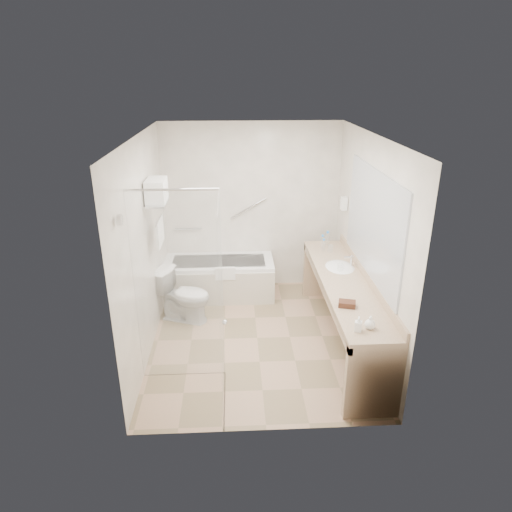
{
  "coord_description": "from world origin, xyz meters",
  "views": [
    {
      "loc": [
        -0.27,
        -4.95,
        3.14
      ],
      "look_at": [
        0.0,
        0.3,
        1.0
      ],
      "focal_mm": 32.0,
      "sensor_mm": 36.0,
      "label": 1
    }
  ],
  "objects_px": {
    "vanity_counter": "(343,296)",
    "toilet": "(184,295)",
    "amenity_basket": "(347,304)",
    "water_bottle_left": "(324,246)",
    "bathtub": "(219,278)"
  },
  "relations": [
    {
      "from": "bathtub",
      "to": "water_bottle_left",
      "type": "distance_m",
      "value": 1.65
    },
    {
      "from": "amenity_basket",
      "to": "water_bottle_left",
      "type": "distance_m",
      "value": 1.57
    },
    {
      "from": "bathtub",
      "to": "vanity_counter",
      "type": "height_order",
      "value": "vanity_counter"
    },
    {
      "from": "amenity_basket",
      "to": "water_bottle_left",
      "type": "height_order",
      "value": "water_bottle_left"
    },
    {
      "from": "vanity_counter",
      "to": "amenity_basket",
      "type": "bearing_deg",
      "value": -101.31
    },
    {
      "from": "vanity_counter",
      "to": "toilet",
      "type": "relative_size",
      "value": 3.73
    },
    {
      "from": "bathtub",
      "to": "amenity_basket",
      "type": "bearing_deg",
      "value": -55.33
    },
    {
      "from": "vanity_counter",
      "to": "toilet",
      "type": "bearing_deg",
      "value": 160.9
    },
    {
      "from": "amenity_basket",
      "to": "water_bottle_left",
      "type": "relative_size",
      "value": 0.96
    },
    {
      "from": "bathtub",
      "to": "toilet",
      "type": "height_order",
      "value": "toilet"
    },
    {
      "from": "bathtub",
      "to": "vanity_counter",
      "type": "distance_m",
      "value": 2.09
    },
    {
      "from": "water_bottle_left",
      "to": "toilet",
      "type": "bearing_deg",
      "value": -172.29
    },
    {
      "from": "bathtub",
      "to": "toilet",
      "type": "xyz_separation_m",
      "value": [
        -0.45,
        -0.71,
        0.08
      ]
    },
    {
      "from": "vanity_counter",
      "to": "water_bottle_left",
      "type": "height_order",
      "value": "water_bottle_left"
    },
    {
      "from": "bathtub",
      "to": "amenity_basket",
      "type": "distance_m",
      "value": 2.53
    }
  ]
}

